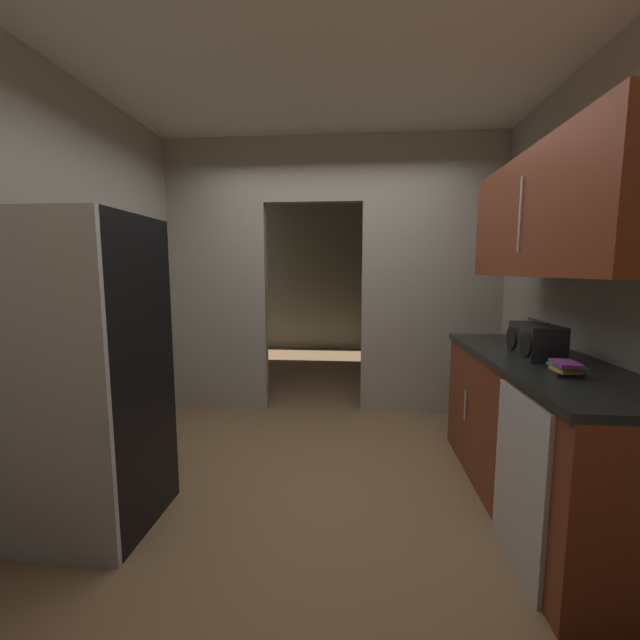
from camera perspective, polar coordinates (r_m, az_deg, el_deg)
name	(u,v)px	position (r m, az deg, el deg)	size (l,w,h in m)	color
ground	(318,482)	(2.98, -0.31, -22.14)	(20.00, 20.00, 0.00)	brown
kitchen_overhead_slab	(323,82)	(3.33, 0.48, 30.90)	(3.78, 7.00, 0.06)	silver
kitchen_partition	(336,268)	(4.09, 2.37, 7.40)	(3.38, 0.12, 2.77)	#9E998C
adjoining_room_shell	(339,275)	(6.31, 2.79, 6.43)	(3.38, 3.38, 2.77)	gray
kitchen_flank_left	(2,283)	(2.88, -38.66, 4.17)	(0.10, 4.00, 2.77)	#9E998C
refrigerator	(76,375)	(2.61, -31.56, -6.78)	(0.80, 0.71, 1.75)	black
lower_cabinet_run	(538,433)	(2.85, 28.74, -14.06)	(0.66, 1.90, 0.93)	maroon
dishwasher	(519,482)	(2.30, 26.62, -19.99)	(0.02, 0.56, 0.87)	#B7BABC
upper_cabinet_counterside	(553,214)	(2.70, 30.42, 12.96)	(0.36, 1.71, 0.71)	maroon
boombox	(536,341)	(2.72, 28.54, -2.66)	(0.21, 0.35, 0.23)	black
book_stack	(566,368)	(2.37, 31.76, -5.89)	(0.15, 0.18, 0.07)	black
paint_can	(115,523)	(2.66, -27.33, -24.47)	(0.15, 0.15, 0.19)	silver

